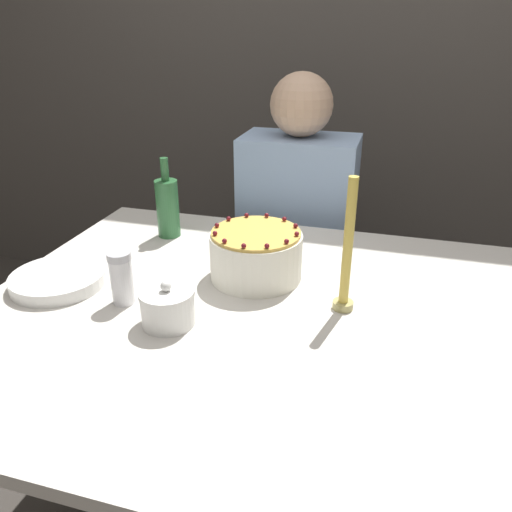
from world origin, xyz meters
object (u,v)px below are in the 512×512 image
at_px(sugar_bowl, 168,307).
at_px(cake, 256,255).
at_px(bottle, 168,207).
at_px(person_man_blue_shirt, 296,262).
at_px(sugar_shaker, 122,277).
at_px(candle, 347,258).

bearing_deg(sugar_bowl, cake, 64.78).
bearing_deg(bottle, person_man_blue_shirt, 50.22).
xyz_separation_m(sugar_shaker, person_man_blue_shirt, (0.25, 0.79, -0.30)).
distance_m(cake, person_man_blue_shirt, 0.65).
bearing_deg(sugar_shaker, bottle, 99.82).
distance_m(cake, bottle, 0.38).
height_order(sugar_shaker, candle, candle).
xyz_separation_m(candle, person_man_blue_shirt, (-0.24, 0.68, -0.36)).
height_order(bottle, person_man_blue_shirt, person_man_blue_shirt).
bearing_deg(sugar_shaker, cake, 38.46).
xyz_separation_m(cake, bottle, (-0.33, 0.19, 0.03)).
bearing_deg(person_man_blue_shirt, candle, 109.81).
xyz_separation_m(sugar_bowl, bottle, (-0.21, 0.45, 0.05)).
xyz_separation_m(sugar_shaker, bottle, (-0.07, 0.40, 0.03)).
distance_m(sugar_bowl, bottle, 0.50).
height_order(cake, sugar_shaker, cake).
distance_m(sugar_bowl, candle, 0.40).
relative_size(bottle, person_man_blue_shirt, 0.20).
bearing_deg(candle, sugar_shaker, -167.26).
bearing_deg(cake, candle, -22.23).
bearing_deg(bottle, candle, -26.90).
relative_size(sugar_shaker, bottle, 0.53).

